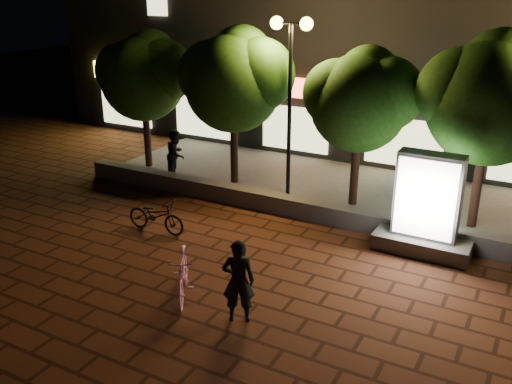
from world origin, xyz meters
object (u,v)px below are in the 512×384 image
Objects in this scene: tree_far_left at (145,73)px; scooter_pink at (183,275)px; tree_right at (494,95)px; tree_mid at (362,97)px; rider at (238,281)px; scooter_parked at (156,216)px; street_lamp_left at (291,62)px; pedestrian at (176,154)px; tree_left at (236,77)px; ad_kiosk at (426,212)px.

scooter_pink is (6.00, -6.48, -2.79)m from tree_far_left.
scooter_pink is (-4.80, -6.48, -3.06)m from tree_right.
tree_mid is 2.63× the size of rider.
tree_far_left is 2.73× the size of scooter_parked.
street_lamp_left is at bearing -28.74° from scooter_parked.
street_lamp_left reaches higher than scooter_parked.
tree_right reaches higher than pedestrian.
scooter_pink is 1.03× the size of pedestrian.
street_lamp_left is 7.17m from scooter_pink.
scooter_pink is at bearing -126.53° from tree_right.
tree_left is 2.99× the size of pedestrian.
tree_right reaches higher than rider.
tree_left is 7.30m from tree_right.
scooter_pink is 1.50m from rider.
tree_left is 0.94× the size of street_lamp_left.
tree_left reaches higher than tree_far_left.
tree_far_left is 2.96m from pedestrian.
tree_mid is at bearing 7.31° from street_lamp_left.
tree_left is at bearing 162.90° from ad_kiosk.
tree_left is at bearing 180.00° from tree_mid.
tree_far_left is at bearing 168.77° from ad_kiosk.
ad_kiosk is at bearing -73.19° from scooter_parked.
tree_left is 2.05m from street_lamp_left.
street_lamp_left reaches higher than tree_mid.
tree_left reaches higher than scooter_parked.
pedestrian reaches higher than rider.
tree_left is 7.54m from scooter_pink.
tree_far_left is 9.26m from scooter_pink.
ad_kiosk is 5.31m from rider.
tree_mid reaches higher than scooter_parked.
tree_right is 2.05× the size of ad_kiosk.
pedestrian is at bearing -160.40° from tree_left.
pedestrian is at bearing -173.47° from tree_mid.
tree_left is 1.09× the size of tree_mid.
pedestrian is (-3.84, -0.41, -3.13)m from street_lamp_left.
scooter_pink is at bearing -34.78° from rider.
tree_right is 5.38m from street_lamp_left.
tree_mid is at bearing -99.59° from pedestrian.
tree_left is at bearing 80.03° from scooter_pink.
tree_mid is at bearing -117.27° from rider.
tree_right is (3.31, 0.00, 0.35)m from tree_mid.
street_lamp_left is 5.66m from scooter_parked.
scooter_parked is at bearing -160.79° from ad_kiosk.
tree_right is (10.80, 0.00, 0.27)m from tree_far_left.
tree_left is at bearing -86.28° from rider.
rider is at bearing -116.66° from tree_right.
tree_far_left is at bearing 51.20° from pedestrian.
street_lamp_left is 4.97m from pedestrian.
tree_right is 3.10× the size of pedestrian.
tree_mid is at bearing -46.05° from scooter_parked.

